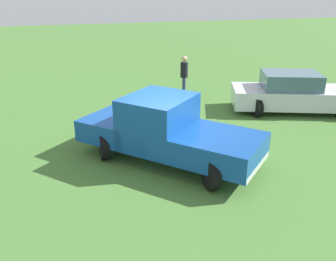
# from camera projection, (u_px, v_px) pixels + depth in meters

# --- Properties ---
(ground_plane) EXTENTS (80.00, 80.00, 0.00)m
(ground_plane) POSITION_uv_depth(u_px,v_px,m) (166.00, 156.00, 10.24)
(ground_plane) COLOR #477533
(pickup_truck) EXTENTS (4.91, 4.77, 1.80)m
(pickup_truck) POSITION_uv_depth(u_px,v_px,m) (164.00, 129.00, 9.71)
(pickup_truck) COLOR black
(pickup_truck) RESTS_ON ground_plane
(sedan_far) EXTENTS (3.26, 5.00, 1.50)m
(sedan_far) POSITION_uv_depth(u_px,v_px,m) (294.00, 93.00, 13.73)
(sedan_far) COLOR black
(sedan_far) RESTS_ON ground_plane
(person_bystander) EXTENTS (0.40, 0.40, 1.76)m
(person_bystander) POSITION_uv_depth(u_px,v_px,m) (184.00, 74.00, 15.47)
(person_bystander) COLOR navy
(person_bystander) RESTS_ON ground_plane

